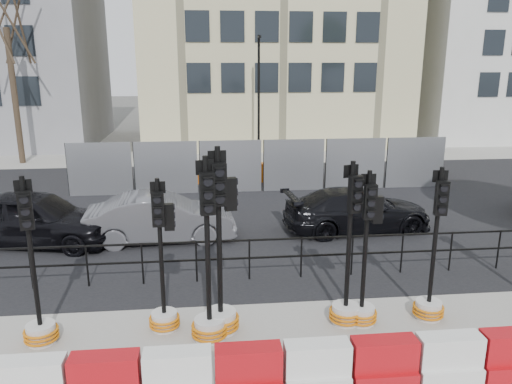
{
  "coord_description": "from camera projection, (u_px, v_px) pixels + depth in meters",
  "views": [
    {
      "loc": [
        -2.13,
        -9.33,
        4.95
      ],
      "look_at": [
        -0.86,
        3.0,
        1.62
      ],
      "focal_mm": 35.0,
      "sensor_mm": 36.0,
      "label": 1
    }
  ],
  "objects": [
    {
      "name": "ground",
      "position": [
        311.0,
        302.0,
        10.46
      ],
      "size": [
        120.0,
        120.0,
        0.0
      ],
      "primitive_type": "plane",
      "color": "#51514C",
      "rests_on": "ground"
    },
    {
      "name": "road",
      "position": [
        269.0,
        206.0,
        17.18
      ],
      "size": [
        40.0,
        14.0,
        0.03
      ],
      "primitive_type": "cube",
      "color": "black",
      "rests_on": "ground"
    },
    {
      "name": "sidewalk_far",
      "position": [
        247.0,
        157.0,
        25.82
      ],
      "size": [
        40.0,
        4.0,
        0.02
      ],
      "primitive_type": "cube",
      "color": "gray",
      "rests_on": "ground"
    },
    {
      "name": "building_white",
      "position": [
        509.0,
        8.0,
        31.17
      ],
      "size": [
        12.0,
        9.06,
        16.0
      ],
      "color": "silver",
      "rests_on": "ground"
    },
    {
      "name": "kerb_railing",
      "position": [
        301.0,
        250.0,
        11.43
      ],
      "size": [
        18.0,
        0.04,
        1.0
      ],
      "color": "black",
      "rests_on": "ground"
    },
    {
      "name": "heras_fencing",
      "position": [
        248.0,
        170.0,
        19.55
      ],
      "size": [
        14.33,
        1.72,
        2.0
      ],
      "color": "gray",
      "rests_on": "ground"
    },
    {
      "name": "lamp_post_far",
      "position": [
        259.0,
        95.0,
        24.06
      ],
      "size": [
        0.12,
        0.56,
        6.0
      ],
      "color": "black",
      "rests_on": "ground"
    },
    {
      "name": "tree_bare_far",
      "position": [
        5.0,
        19.0,
        22.53
      ],
      "size": [
        2.0,
        2.0,
        9.0
      ],
      "color": "#473828",
      "rests_on": "ground"
    },
    {
      "name": "barrier_row",
      "position": [
        350.0,
        366.0,
        7.67
      ],
      "size": [
        12.55,
        0.5,
        0.8
      ],
      "color": "red",
      "rests_on": "ground"
    },
    {
      "name": "traffic_signal_a",
      "position": [
        38.0,
        311.0,
        8.78
      ],
      "size": [
        0.61,
        0.61,
        3.09
      ],
      "rotation": [
        0.0,
        0.0,
        0.3
      ],
      "color": "beige",
      "rests_on": "ground"
    },
    {
      "name": "traffic_signal_b",
      "position": [
        164.0,
        296.0,
        9.22
      ],
      "size": [
        0.58,
        0.58,
        2.93
      ],
      "rotation": [
        0.0,
        0.0,
        0.02
      ],
      "color": "beige",
      "rests_on": "ground"
    },
    {
      "name": "traffic_signal_c",
      "position": [
        209.0,
        305.0,
        8.89
      ],
      "size": [
        0.67,
        0.67,
        3.4
      ],
      "rotation": [
        0.0,
        0.0,
        0.17
      ],
      "color": "beige",
      "rests_on": "ground"
    },
    {
      "name": "traffic_signal_d",
      "position": [
        221.0,
        291.0,
        9.1
      ],
      "size": [
        0.69,
        0.69,
        3.51
      ],
      "rotation": [
        0.0,
        0.0,
        0.12
      ],
      "color": "beige",
      "rests_on": "ground"
    },
    {
      "name": "traffic_signal_e",
      "position": [
        347.0,
        292.0,
        9.44
      ],
      "size": [
        0.63,
        0.63,
        3.19
      ],
      "rotation": [
        0.0,
        0.0,
        0.27
      ],
      "color": "beige",
      "rests_on": "ground"
    },
    {
      "name": "traffic_signal_f",
      "position": [
        363.0,
        290.0,
        9.42
      ],
      "size": [
        0.6,
        0.6,
        3.03
      ],
      "rotation": [
        0.0,
        0.0,
        -0.02
      ],
      "color": "beige",
      "rests_on": "ground"
    },
    {
      "name": "traffic_signal_g",
      "position": [
        430.0,
        289.0,
        9.63
      ],
      "size": [
        0.6,
        0.6,
        3.05
      ],
      "rotation": [
        0.0,
        0.0,
        -0.11
      ],
      "color": "beige",
      "rests_on": "ground"
    },
    {
      "name": "car_a",
      "position": [
        35.0,
        218.0,
        13.53
      ],
      "size": [
        3.55,
        5.13,
        1.51
      ],
      "primitive_type": "imported",
      "rotation": [
        0.0,
        0.0,
        1.36
      ],
      "color": "black",
      "rests_on": "ground"
    },
    {
      "name": "car_b",
      "position": [
        161.0,
        218.0,
        13.81
      ],
      "size": [
        1.95,
        4.26,
        1.34
      ],
      "primitive_type": "imported",
      "rotation": [
        0.0,
        0.0,
        1.64
      ],
      "color": "#525358",
      "rests_on": "ground"
    },
    {
      "name": "car_c",
      "position": [
        357.0,
        210.0,
        14.66
      ],
      "size": [
        2.62,
        4.7,
        1.26
      ],
      "primitive_type": "imported",
      "rotation": [
        0.0,
        0.0,
        1.67
      ],
      "color": "black",
      "rests_on": "ground"
    }
  ]
}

